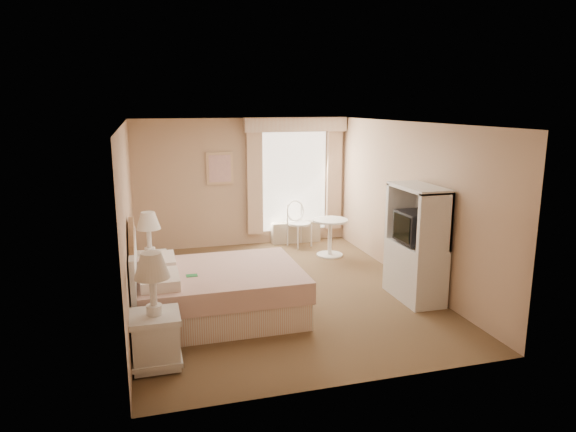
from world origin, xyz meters
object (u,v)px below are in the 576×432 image
object	(u,v)px
nightstand_near	(155,325)
round_table	(330,231)
nightstand_far	(151,262)
cafe_chair	(298,220)
armoire	(416,253)
bed	(210,291)

from	to	relation	value
nightstand_near	round_table	distance (m)	4.68
nightstand_far	cafe_chair	world-z (taller)	nightstand_far
nightstand_far	armoire	world-z (taller)	armoire
bed	nightstand_near	bearing A→B (deg)	-121.61
nightstand_near	cafe_chair	size ratio (longest dim) A/B	1.38
bed	cafe_chair	distance (m)	3.72
nightstand_near	cafe_chair	bearing A→B (deg)	55.89
nightstand_far	cafe_chair	xyz separation A→B (m)	(2.85, 1.81, 0.07)
round_table	cafe_chair	xyz separation A→B (m)	(-0.37, 0.83, 0.06)
round_table	cafe_chair	distance (m)	0.91
bed	armoire	bearing A→B (deg)	-2.77
bed	nightstand_near	size ratio (longest dim) A/B	1.73
nightstand_near	cafe_chair	xyz separation A→B (m)	(2.85, 4.21, 0.05)
bed	round_table	size ratio (longest dim) A/B	3.12
nightstand_far	cafe_chair	size ratio (longest dim) A/B	1.32
nightstand_far	nightstand_near	bearing A→B (deg)	-90.00
armoire	bed	bearing A→B (deg)	177.23
bed	nightstand_far	world-z (taller)	bed
armoire	round_table	bearing A→B (deg)	100.24
armoire	nightstand_near	bearing A→B (deg)	-164.22
nightstand_near	cafe_chair	world-z (taller)	nightstand_near
round_table	bed	bearing A→B (deg)	-138.58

